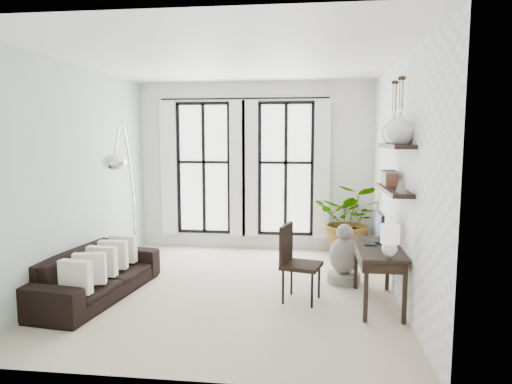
% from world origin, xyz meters
% --- Properties ---
extents(floor, '(5.00, 5.00, 0.00)m').
position_xyz_m(floor, '(0.00, 0.00, 0.00)').
color(floor, '#BDAC96').
rests_on(floor, ground).
extents(ceiling, '(5.00, 5.00, 0.00)m').
position_xyz_m(ceiling, '(0.00, 0.00, 3.20)').
color(ceiling, white).
rests_on(ceiling, wall_back).
extents(wall_left, '(0.00, 5.00, 5.00)m').
position_xyz_m(wall_left, '(-2.25, 0.00, 1.60)').
color(wall_left, '#A0B3AB').
rests_on(wall_left, floor).
extents(wall_right, '(0.00, 5.00, 5.00)m').
position_xyz_m(wall_right, '(2.25, 0.00, 1.60)').
color(wall_right, white).
rests_on(wall_right, floor).
extents(wall_back, '(4.50, 0.00, 4.50)m').
position_xyz_m(wall_back, '(0.00, 2.50, 1.60)').
color(wall_back, white).
rests_on(wall_back, floor).
extents(windows, '(3.26, 0.13, 2.65)m').
position_xyz_m(windows, '(-0.20, 2.43, 1.56)').
color(windows, white).
rests_on(windows, wall_back).
extents(wall_shelves, '(0.25, 1.30, 0.60)m').
position_xyz_m(wall_shelves, '(2.11, -0.36, 1.73)').
color(wall_shelves, black).
rests_on(wall_shelves, wall_right).
extents(sofa, '(1.11, 2.26, 0.64)m').
position_xyz_m(sofa, '(-1.80, -0.54, 0.32)').
color(sofa, black).
rests_on(sofa, floor).
extents(throw_pillows, '(0.40, 1.52, 0.40)m').
position_xyz_m(throw_pillows, '(-1.70, -0.54, 0.50)').
color(throw_pillows, silver).
rests_on(throw_pillows, sofa).
extents(plant, '(1.45, 1.34, 1.33)m').
position_xyz_m(plant, '(1.80, 2.09, 0.67)').
color(plant, '#2D7228').
rests_on(plant, floor).
extents(desk, '(0.55, 1.29, 1.16)m').
position_xyz_m(desk, '(1.95, -0.45, 0.72)').
color(desk, black).
rests_on(desk, floor).
extents(desk_chair, '(0.58, 0.58, 1.02)m').
position_xyz_m(desk_chair, '(0.88, -0.35, 0.58)').
color(desk_chair, black).
rests_on(desk_chair, floor).
extents(arc_lamp, '(0.74, 1.94, 2.38)m').
position_xyz_m(arc_lamp, '(-1.70, 0.30, 1.85)').
color(arc_lamp, silver).
rests_on(arc_lamp, floor).
extents(buddha, '(0.49, 0.49, 0.89)m').
position_xyz_m(buddha, '(1.58, 0.47, 0.37)').
color(buddha, gray).
rests_on(buddha, floor).
extents(vase_a, '(0.37, 0.37, 0.38)m').
position_xyz_m(vase_a, '(2.11, -0.65, 2.27)').
color(vase_a, white).
rests_on(vase_a, shelf_upper).
extents(vase_b, '(0.37, 0.37, 0.38)m').
position_xyz_m(vase_b, '(2.11, -0.25, 2.27)').
color(vase_b, white).
rests_on(vase_b, shelf_upper).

